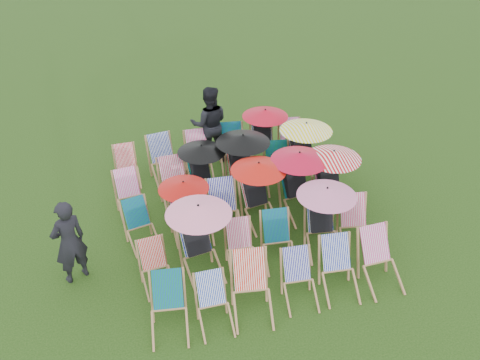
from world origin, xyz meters
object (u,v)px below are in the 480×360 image
object	(u,v)px
deckchair_5	(381,261)
person_left	(69,242)
deckchair_29	(291,142)
person_rear	(209,124)
deckchair_0	(169,309)

from	to	relation	value
deckchair_5	person_left	xyz separation A→B (m)	(-5.25, 1.65, 0.35)
deckchair_5	deckchair_29	distance (m)	4.55
deckchair_5	person_rear	size ratio (longest dim) A/B	0.52
deckchair_29	person_rear	bearing A→B (deg)	175.02
deckchair_29	person_left	size ratio (longest dim) A/B	0.56
deckchair_5	person_rear	world-z (taller)	person_rear
person_rear	deckchair_29	bearing A→B (deg)	175.05
deckchair_0	person_left	world-z (taller)	person_left
deckchair_0	deckchair_5	world-z (taller)	deckchair_5
deckchair_0	deckchair_29	world-z (taller)	deckchair_0
deckchair_5	deckchair_29	world-z (taller)	deckchair_5
deckchair_0	person_rear	bearing A→B (deg)	78.08
deckchair_0	deckchair_5	size ratio (longest dim) A/B	0.96
person_left	deckchair_29	bearing A→B (deg)	-176.96
deckchair_5	person_rear	bearing A→B (deg)	108.45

